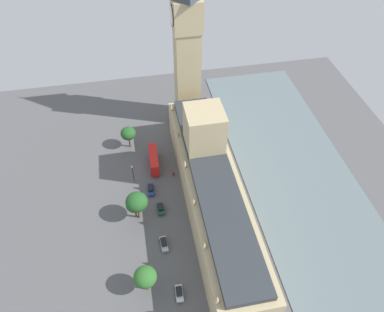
{
  "coord_description": "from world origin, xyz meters",
  "views": [
    {
      "loc": [
        15.0,
        59.38,
        85.04
      ],
      "look_at": [
        1.0,
        -14.37,
        7.3
      ],
      "focal_mm": 34.42,
      "sensor_mm": 36.0,
      "label": 1
    }
  ],
  "objects_px": {
    "plane_tree_leading": "(128,134)",
    "plane_tree_opposite_hall": "(134,205)",
    "car_dark_green_kerbside": "(161,208)",
    "car_blue_corner": "(151,189)",
    "car_white_near_tower": "(179,293)",
    "plane_tree_under_trees": "(137,202)",
    "pedestrian_far_end": "(173,174)",
    "parliament_building": "(211,185)",
    "plane_tree_by_river_gate": "(145,277)",
    "double_decker_bus_trailing": "(154,160)",
    "street_lamp_slot_10": "(133,171)",
    "car_silver_midblock": "(164,244)",
    "clock_tower": "(187,37)"
  },
  "relations": [
    {
      "from": "car_dark_green_kerbside",
      "to": "car_blue_corner",
      "type": "bearing_deg",
      "value": -77.3
    },
    {
      "from": "parliament_building",
      "to": "car_blue_corner",
      "type": "relative_size",
      "value": 15.39
    },
    {
      "from": "car_blue_corner",
      "to": "pedestrian_far_end",
      "type": "xyz_separation_m",
      "value": [
        -7.42,
        -4.82,
        -0.15
      ]
    },
    {
      "from": "plane_tree_under_trees",
      "to": "car_silver_midblock",
      "type": "bearing_deg",
      "value": 118.87
    },
    {
      "from": "plane_tree_under_trees",
      "to": "parliament_building",
      "type": "bearing_deg",
      "value": -176.67
    },
    {
      "from": "car_dark_green_kerbside",
      "to": "plane_tree_under_trees",
      "type": "height_order",
      "value": "plane_tree_under_trees"
    },
    {
      "from": "car_white_near_tower",
      "to": "street_lamp_slot_10",
      "type": "xyz_separation_m",
      "value": [
        7.63,
        -36.86,
        3.81
      ]
    },
    {
      "from": "car_white_near_tower",
      "to": "plane_tree_by_river_gate",
      "type": "height_order",
      "value": "plane_tree_by_river_gate"
    },
    {
      "from": "car_dark_green_kerbside",
      "to": "street_lamp_slot_10",
      "type": "xyz_separation_m",
      "value": [
        6.51,
        -12.04,
        3.81
      ]
    },
    {
      "from": "clock_tower",
      "to": "plane_tree_leading",
      "type": "bearing_deg",
      "value": 28.61
    },
    {
      "from": "car_silver_midblock",
      "to": "parliament_building",
      "type": "bearing_deg",
      "value": -146.31
    },
    {
      "from": "car_dark_green_kerbside",
      "to": "plane_tree_opposite_hall",
      "type": "relative_size",
      "value": 0.56
    },
    {
      "from": "clock_tower",
      "to": "plane_tree_opposite_hall",
      "type": "height_order",
      "value": "clock_tower"
    },
    {
      "from": "parliament_building",
      "to": "street_lamp_slot_10",
      "type": "height_order",
      "value": "parliament_building"
    },
    {
      "from": "parliament_building",
      "to": "plane_tree_by_river_gate",
      "type": "relative_size",
      "value": 8.21
    },
    {
      "from": "clock_tower",
      "to": "car_blue_corner",
      "type": "distance_m",
      "value": 46.53
    },
    {
      "from": "pedestrian_far_end",
      "to": "plane_tree_under_trees",
      "type": "relative_size",
      "value": 0.17
    },
    {
      "from": "car_blue_corner",
      "to": "plane_tree_by_river_gate",
      "type": "xyz_separation_m",
      "value": [
        4.11,
        29.39,
        5.13
      ]
    },
    {
      "from": "car_silver_midblock",
      "to": "plane_tree_opposite_hall",
      "type": "height_order",
      "value": "plane_tree_opposite_hall"
    },
    {
      "from": "car_white_near_tower",
      "to": "plane_tree_under_trees",
      "type": "distance_m",
      "value": 25.5
    },
    {
      "from": "double_decker_bus_trailing",
      "to": "plane_tree_by_river_gate",
      "type": "relative_size",
      "value": 1.27
    },
    {
      "from": "double_decker_bus_trailing",
      "to": "plane_tree_opposite_hall",
      "type": "bearing_deg",
      "value": -109.48
    },
    {
      "from": "double_decker_bus_trailing",
      "to": "plane_tree_under_trees",
      "type": "relative_size",
      "value": 1.12
    },
    {
      "from": "car_white_near_tower",
      "to": "plane_tree_by_river_gate",
      "type": "relative_size",
      "value": 0.5
    },
    {
      "from": "street_lamp_slot_10",
      "to": "double_decker_bus_trailing",
      "type": "bearing_deg",
      "value": -141.34
    },
    {
      "from": "plane_tree_opposite_hall",
      "to": "street_lamp_slot_10",
      "type": "height_order",
      "value": "plane_tree_opposite_hall"
    },
    {
      "from": "car_silver_midblock",
      "to": "pedestrian_far_end",
      "type": "xyz_separation_m",
      "value": [
        -6.09,
        -23.4,
        -0.15
      ]
    },
    {
      "from": "parliament_building",
      "to": "car_dark_green_kerbside",
      "type": "bearing_deg",
      "value": 0.18
    },
    {
      "from": "parliament_building",
      "to": "car_silver_midblock",
      "type": "xyz_separation_m",
      "value": [
        14.88,
        11.23,
        -6.81
      ]
    },
    {
      "from": "double_decker_bus_trailing",
      "to": "plane_tree_opposite_hall",
      "type": "relative_size",
      "value": 1.44
    },
    {
      "from": "clock_tower",
      "to": "plane_tree_by_river_gate",
      "type": "distance_m",
      "value": 69.03
    },
    {
      "from": "street_lamp_slot_10",
      "to": "plane_tree_under_trees",
      "type": "bearing_deg",
      "value": 91.36
    },
    {
      "from": "plane_tree_under_trees",
      "to": "plane_tree_by_river_gate",
      "type": "relative_size",
      "value": 1.13
    },
    {
      "from": "car_silver_midblock",
      "to": "plane_tree_leading",
      "type": "relative_size",
      "value": 0.57
    },
    {
      "from": "car_dark_green_kerbside",
      "to": "plane_tree_opposite_hall",
      "type": "bearing_deg",
      "value": 4.96
    },
    {
      "from": "car_blue_corner",
      "to": "car_silver_midblock",
      "type": "height_order",
      "value": "same"
    },
    {
      "from": "car_blue_corner",
      "to": "car_dark_green_kerbside",
      "type": "height_order",
      "value": "same"
    },
    {
      "from": "clock_tower",
      "to": "plane_tree_leading",
      "type": "height_order",
      "value": "clock_tower"
    },
    {
      "from": "car_silver_midblock",
      "to": "plane_tree_under_trees",
      "type": "relative_size",
      "value": 0.47
    },
    {
      "from": "car_white_near_tower",
      "to": "plane_tree_under_trees",
      "type": "xyz_separation_m",
      "value": [
        7.32,
        -23.68,
        5.99
      ]
    },
    {
      "from": "car_blue_corner",
      "to": "plane_tree_by_river_gate",
      "type": "distance_m",
      "value": 30.12
    },
    {
      "from": "car_dark_green_kerbside",
      "to": "car_white_near_tower",
      "type": "height_order",
      "value": "same"
    },
    {
      "from": "plane_tree_leading",
      "to": "plane_tree_opposite_hall",
      "type": "xyz_separation_m",
      "value": [
        0.37,
        28.29,
        -0.33
      ]
    },
    {
      "from": "clock_tower",
      "to": "car_blue_corner",
      "type": "bearing_deg",
      "value": 62.15
    },
    {
      "from": "plane_tree_leading",
      "to": "car_white_near_tower",
      "type": "bearing_deg",
      "value": 98.44
    },
    {
      "from": "car_dark_green_kerbside",
      "to": "pedestrian_far_end",
      "type": "distance_m",
      "value": 13.37
    },
    {
      "from": "plane_tree_by_river_gate",
      "to": "clock_tower",
      "type": "bearing_deg",
      "value": -108.85
    },
    {
      "from": "pedestrian_far_end",
      "to": "plane_tree_opposite_hall",
      "type": "relative_size",
      "value": 0.22
    },
    {
      "from": "clock_tower",
      "to": "street_lamp_slot_10",
      "type": "distance_m",
      "value": 43.05
    },
    {
      "from": "car_white_near_tower",
      "to": "plane_tree_leading",
      "type": "xyz_separation_m",
      "value": [
        7.75,
        -52.22,
        4.87
      ]
    }
  ]
}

